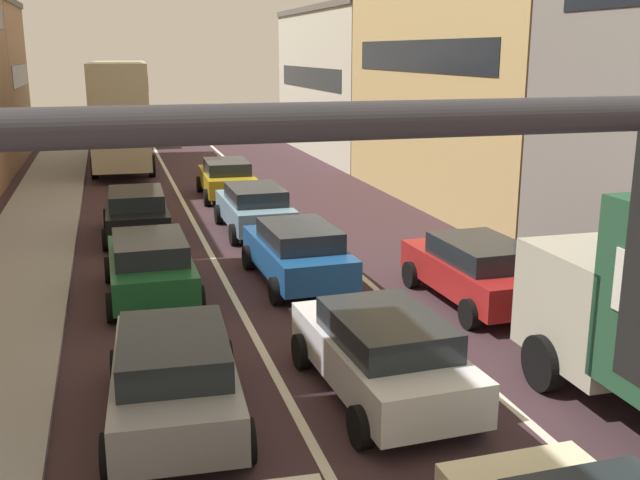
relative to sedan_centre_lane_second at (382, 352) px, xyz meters
The scene contains 14 objects.
sidewalk_left 14.01m from the sedan_centre_lane_second, 117.76° to the left, with size 2.60×64.00×0.14m, color #9B9B9B.
lane_stripe_left 12.49m from the sedan_centre_lane_second, 96.98° to the left, with size 0.16×60.00×0.01m, color silver.
lane_stripe_right 12.54m from the sedan_centre_lane_second, 81.34° to the left, with size 0.16×60.00×0.01m, color silver.
building_row_right 16.29m from the sedan_centre_lane_second, 49.82° to the left, with size 7.20×43.90×13.06m.
sedan_centre_lane_second is the anchor object (origin of this frame).
wagon_left_lane_second 3.36m from the sedan_centre_lane_second, behind, with size 2.26×4.39×1.49m.
hatchback_centre_lane_third 6.46m from the sedan_centre_lane_second, 88.15° to the left, with size 2.17×4.36×1.49m.
sedan_left_lane_third 7.10m from the sedan_centre_lane_second, 118.14° to the left, with size 2.08×4.31×1.49m.
coupe_centre_lane_fourth 11.95m from the sedan_centre_lane_second, 89.03° to the left, with size 2.09×4.32×1.49m.
sedan_left_lane_fourth 12.76m from the sedan_centre_lane_second, 105.43° to the left, with size 2.12×4.33×1.49m.
sedan_centre_lane_fifth 17.85m from the sedan_centre_lane_second, 89.24° to the left, with size 2.16×4.35×1.49m.
sedan_right_lane_behind_truck 5.36m from the sedan_centre_lane_second, 46.08° to the left, with size 2.16×4.35×1.49m.
bus_mid_queue_primary 27.31m from the sedan_centre_lane_second, 97.17° to the left, with size 3.08×10.58×5.06m.
bus_far_queue_secondary 39.15m from the sedan_centre_lane_second, 94.75° to the left, with size 2.85×10.52×2.90m.
Camera 1 is at (-4.26, -3.00, 5.57)m, focal length 41.76 mm.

